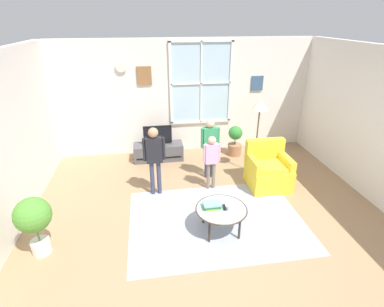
# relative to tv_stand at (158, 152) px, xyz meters

# --- Properties ---
(ground_plane) EXTENTS (6.51, 6.84, 0.02)m
(ground_plane) POSITION_rel_tv_stand_xyz_m (0.71, -2.64, -0.20)
(ground_plane) COLOR #9E7A56
(back_wall) EXTENTS (5.91, 0.17, 2.62)m
(back_wall) POSITION_rel_tv_stand_xyz_m (0.73, 0.53, 1.14)
(back_wall) COLOR silver
(back_wall) RESTS_ON ground_plane
(area_rug) EXTENTS (2.80, 2.07, 0.01)m
(area_rug) POSITION_rel_tv_stand_xyz_m (0.80, -2.44, -0.19)
(area_rug) COLOR #999EAD
(area_rug) RESTS_ON ground_plane
(tv_stand) EXTENTS (1.12, 0.44, 0.38)m
(tv_stand) POSITION_rel_tv_stand_xyz_m (0.00, 0.00, 0.00)
(tv_stand) COLOR #4C4C51
(tv_stand) RESTS_ON ground_plane
(television) EXTENTS (0.63, 0.08, 0.44)m
(television) POSITION_rel_tv_stand_xyz_m (-0.00, -0.00, 0.42)
(television) COLOR #4C4C4C
(television) RESTS_ON tv_stand
(armchair) EXTENTS (0.76, 0.74, 0.87)m
(armchair) POSITION_rel_tv_stand_xyz_m (2.04, -1.49, 0.14)
(armchair) COLOR yellow
(armchair) RESTS_ON ground_plane
(coffee_table) EXTENTS (0.79, 0.79, 0.41)m
(coffee_table) POSITION_rel_tv_stand_xyz_m (0.81, -2.69, 0.19)
(coffee_table) COLOR #99B2B7
(coffee_table) RESTS_ON ground_plane
(book_stack) EXTENTS (0.27, 0.19, 0.08)m
(book_stack) POSITION_rel_tv_stand_xyz_m (0.68, -2.64, 0.26)
(book_stack) COLOR #8DB835
(book_stack) RESTS_ON coffee_table
(cup) EXTENTS (0.09, 0.09, 0.10)m
(cup) POSITION_rel_tv_stand_xyz_m (0.92, -2.75, 0.27)
(cup) COLOR white
(cup) RESTS_ON coffee_table
(remote_near_books) EXTENTS (0.06, 0.14, 0.02)m
(remote_near_books) POSITION_rel_tv_stand_xyz_m (0.86, -2.68, 0.23)
(remote_near_books) COLOR black
(remote_near_books) RESTS_ON coffee_table
(person_black_shirt) EXTENTS (0.39, 0.18, 1.31)m
(person_black_shirt) POSITION_rel_tv_stand_xyz_m (-0.12, -1.46, 0.63)
(person_black_shirt) COLOR #333851
(person_black_shirt) RESTS_ON ground_plane
(person_green_shirt) EXTENTS (0.38, 0.17, 1.26)m
(person_green_shirt) POSITION_rel_tv_stand_xyz_m (0.99, -1.00, 0.60)
(person_green_shirt) COLOR #333851
(person_green_shirt) RESTS_ON ground_plane
(person_pink_shirt) EXTENTS (0.32, 0.15, 1.08)m
(person_pink_shirt) POSITION_rel_tv_stand_xyz_m (0.93, -1.44, 0.49)
(person_pink_shirt) COLOR #726656
(person_pink_shirt) RESTS_ON ground_plane
(potted_plant_by_window) EXTENTS (0.33, 0.33, 0.72)m
(potted_plant_by_window) POSITION_rel_tv_stand_xyz_m (1.81, -0.02, 0.17)
(potted_plant_by_window) COLOR #9E6B4C
(potted_plant_by_window) RESTS_ON ground_plane
(potted_plant_corner) EXTENTS (0.48, 0.48, 0.88)m
(potted_plant_corner) POSITION_rel_tv_stand_xyz_m (-1.80, -2.76, 0.39)
(potted_plant_corner) COLOR silver
(potted_plant_corner) RESTS_ON ground_plane
(floor_lamp) EXTENTS (0.32, 0.32, 1.61)m
(floor_lamp) POSITION_rel_tv_stand_xyz_m (1.97, -0.96, 1.15)
(floor_lamp) COLOR black
(floor_lamp) RESTS_ON ground_plane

